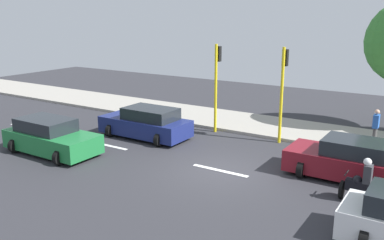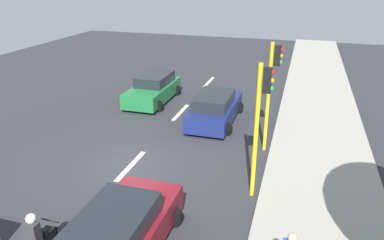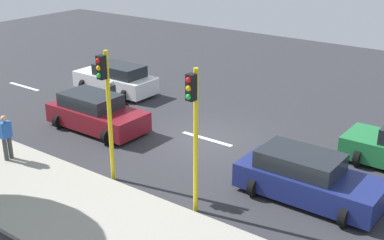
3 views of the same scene
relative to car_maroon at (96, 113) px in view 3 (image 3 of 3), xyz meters
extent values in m
cube|color=#2D2D33|center=(-1.88, 4.41, -0.76)|extent=(40.00, 60.00, 0.10)
cube|color=#9E998E|center=(5.12, 4.41, -0.64)|extent=(4.00, 60.00, 0.15)
cube|color=white|center=(-1.88, -7.59, -0.71)|extent=(0.20, 2.40, 0.01)
cube|color=white|center=(-1.88, -1.59, -0.71)|extent=(0.20, 2.40, 0.01)
cube|color=white|center=(-1.88, 4.41, -0.71)|extent=(0.20, 2.40, 0.01)
cube|color=white|center=(-1.88, 10.41, -0.71)|extent=(0.20, 2.40, 0.01)
cube|color=maroon|center=(0.00, 0.08, -0.15)|extent=(1.91, 4.39, 0.80)
cube|color=#1E2328|center=(0.00, -0.27, 0.53)|extent=(1.61, 2.46, 0.56)
cylinder|color=black|center=(-0.85, 1.53, -0.39)|extent=(0.64, 0.22, 0.64)
cylinder|color=black|center=(0.85, 1.53, -0.39)|extent=(0.64, 0.22, 0.64)
cylinder|color=black|center=(-0.85, -1.36, -0.39)|extent=(0.64, 0.22, 0.64)
cylinder|color=black|center=(0.85, -1.36, -0.39)|extent=(0.64, 0.22, 0.64)
cube|color=navy|center=(0.15, 9.77, -0.15)|extent=(1.90, 4.53, 0.80)
cube|color=#1E2328|center=(0.15, 9.41, 0.53)|extent=(1.59, 2.54, 0.56)
cylinder|color=black|center=(-0.69, 11.27, -0.39)|extent=(0.64, 0.22, 0.64)
cylinder|color=black|center=(0.99, 11.27, -0.39)|extent=(0.64, 0.22, 0.64)
cylinder|color=black|center=(-0.69, 8.28, -0.39)|extent=(0.64, 0.22, 0.64)
cylinder|color=black|center=(0.99, 8.28, -0.39)|extent=(0.64, 0.22, 0.64)
cylinder|color=black|center=(-3.13, 10.19, -0.39)|extent=(0.64, 0.22, 0.64)
cylinder|color=black|center=(-4.80, 10.19, -0.39)|extent=(0.64, 0.22, 0.64)
cube|color=white|center=(-4.12, -2.94, -0.15)|extent=(1.76, 4.49, 0.80)
cube|color=#1E2328|center=(-4.12, -2.58, 0.53)|extent=(1.48, 2.51, 0.56)
cylinder|color=black|center=(-3.35, -4.43, -0.39)|extent=(0.64, 0.22, 0.64)
cylinder|color=black|center=(-4.89, -4.43, -0.39)|extent=(0.64, 0.22, 0.64)
cylinder|color=black|center=(-3.35, -1.46, -0.39)|extent=(0.64, 0.22, 0.64)
cylinder|color=black|center=(-4.89, -1.46, -0.39)|extent=(0.64, 0.22, 0.64)
cylinder|color=black|center=(-1.88, -0.19, -0.41)|extent=(0.60, 0.10, 0.60)
cylinder|color=black|center=(-1.88, -1.39, -0.41)|extent=(0.60, 0.10, 0.60)
cube|color=black|center=(-1.88, -0.84, -0.16)|extent=(0.28, 1.10, 0.36)
sphere|color=black|center=(-1.88, -0.64, 0.02)|extent=(0.32, 0.32, 0.32)
cylinder|color=black|center=(-1.88, -0.29, 0.19)|extent=(0.55, 0.04, 0.04)
cube|color=#333338|center=(-1.88, -0.94, 0.29)|extent=(0.36, 0.24, 0.60)
sphere|color=silver|center=(-1.88, -0.89, 0.69)|extent=(0.26, 0.26, 0.26)
cylinder|color=#3F3F3F|center=(4.12, -0.14, -0.14)|extent=(0.16, 0.16, 0.85)
cylinder|color=#3F3F3F|center=(4.32, -0.14, -0.14)|extent=(0.16, 0.16, 0.85)
cube|color=#2659B2|center=(4.22, -0.14, 0.59)|extent=(0.40, 0.24, 0.60)
sphere|color=tan|center=(4.22, -0.14, 1.02)|extent=(0.22, 0.22, 0.22)
cylinder|color=yellow|center=(2.87, 7.32, 1.54)|extent=(0.14, 0.14, 4.50)
cube|color=black|center=(3.09, 7.32, 3.29)|extent=(0.24, 0.24, 0.76)
sphere|color=red|center=(3.21, 7.32, 3.53)|extent=(0.16, 0.16, 0.16)
sphere|color=#F2A50C|center=(3.21, 7.32, 3.29)|extent=(0.16, 0.16, 0.16)
sphere|color=green|center=(3.21, 7.32, 3.05)|extent=(0.16, 0.16, 0.16)
cylinder|color=yellow|center=(2.87, 3.82, 1.54)|extent=(0.14, 0.14, 4.50)
cube|color=black|center=(3.09, 3.82, 3.29)|extent=(0.24, 0.24, 0.76)
sphere|color=red|center=(3.21, 3.82, 3.53)|extent=(0.16, 0.16, 0.16)
sphere|color=#F2A50C|center=(3.21, 3.82, 3.29)|extent=(0.16, 0.16, 0.16)
sphere|color=green|center=(3.21, 3.82, 3.05)|extent=(0.16, 0.16, 0.16)
camera|label=1|loc=(-15.39, -2.91, 5.25)|focal=39.11mm
camera|label=2|loc=(3.99, -6.69, 6.26)|focal=34.12mm
camera|label=3|loc=(13.80, 15.30, 7.48)|focal=47.77mm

